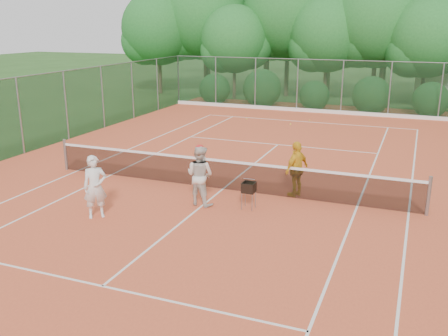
# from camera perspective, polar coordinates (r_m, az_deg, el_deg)

# --- Properties ---
(ground) EXTENTS (120.00, 120.00, 0.00)m
(ground) POSITION_cam_1_polar(r_m,az_deg,el_deg) (15.57, -0.18, -2.54)
(ground) COLOR #264D1B
(ground) RESTS_ON ground
(clay_court) EXTENTS (18.00, 36.00, 0.02)m
(clay_court) POSITION_cam_1_polar(r_m,az_deg,el_deg) (15.57, -0.18, -2.50)
(clay_court) COLOR #DA5932
(clay_court) RESTS_ON ground
(tennis_net) EXTENTS (11.97, 0.10, 1.10)m
(tennis_net) POSITION_cam_1_polar(r_m,az_deg,el_deg) (15.41, -0.18, -0.66)
(tennis_net) COLOR gray
(tennis_net) RESTS_ON clay_court
(player_white) EXTENTS (0.73, 0.71, 1.69)m
(player_white) POSITION_cam_1_polar(r_m,az_deg,el_deg) (13.57, -14.52, -2.10)
(player_white) COLOR silver
(player_white) RESTS_ON clay_court
(player_center_grp) EXTENTS (0.95, 0.80, 1.76)m
(player_center_grp) POSITION_cam_1_polar(r_m,az_deg,el_deg) (14.07, -2.77, -0.83)
(player_center_grp) COLOR beige
(player_center_grp) RESTS_ON clay_court
(player_yellow) EXTENTS (0.77, 1.06, 1.67)m
(player_yellow) POSITION_cam_1_polar(r_m,az_deg,el_deg) (14.92, 8.30, -0.11)
(player_yellow) COLOR gold
(player_yellow) RESTS_ON clay_court
(ball_hopper) EXTENTS (0.34, 0.34, 0.77)m
(ball_hopper) POSITION_cam_1_polar(r_m,az_deg,el_deg) (13.81, 2.85, -2.29)
(ball_hopper) COLOR gray
(ball_hopper) RESTS_ON clay_court
(stray_ball_a) EXTENTS (0.07, 0.07, 0.07)m
(stray_ball_a) POSITION_cam_1_polar(r_m,az_deg,el_deg) (26.96, 2.62, 5.64)
(stray_ball_a) COLOR #C6D331
(stray_ball_a) RESTS_ON clay_court
(stray_ball_b) EXTENTS (0.07, 0.07, 0.07)m
(stray_ball_b) POSITION_cam_1_polar(r_m,az_deg,el_deg) (26.93, 9.76, 5.41)
(stray_ball_b) COLOR #CBD431
(stray_ball_b) RESTS_ON clay_court
(stray_ball_c) EXTENTS (0.07, 0.07, 0.07)m
(stray_ball_c) POSITION_cam_1_polar(r_m,az_deg,el_deg) (25.73, 7.60, 5.00)
(stray_ball_c) COLOR yellow
(stray_ball_c) RESTS_ON clay_court
(court_markings) EXTENTS (11.03, 23.83, 0.01)m
(court_markings) POSITION_cam_1_polar(r_m,az_deg,el_deg) (15.57, -0.18, -2.45)
(court_markings) COLOR white
(court_markings) RESTS_ON clay_court
(fence_back) EXTENTS (18.07, 0.07, 3.00)m
(fence_back) POSITION_cam_1_polar(r_m,az_deg,el_deg) (29.42, 10.84, 9.15)
(fence_back) COLOR #19381E
(fence_back) RESTS_ON clay_court
(tropical_treeline) EXTENTS (32.10, 8.49, 15.03)m
(tropical_treeline) POSITION_cam_1_polar(r_m,az_deg,el_deg) (34.15, 15.39, 15.88)
(tropical_treeline) COLOR brown
(tropical_treeline) RESTS_ON ground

